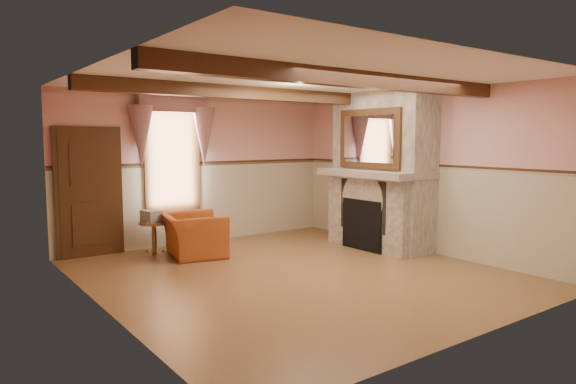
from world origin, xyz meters
TOP-DOWN VIEW (x-y plane):
  - floor at (0.00, 0.00)m, footprint 5.50×6.00m
  - ceiling at (0.00, 0.00)m, footprint 5.50×6.00m
  - wall_back at (0.00, 3.00)m, footprint 5.50×0.02m
  - wall_front at (0.00, -3.00)m, footprint 5.50×0.02m
  - wall_left at (-2.75, 0.00)m, footprint 0.02×6.00m
  - wall_right at (2.75, 0.00)m, footprint 0.02×6.00m
  - wainscot at (0.00, 0.00)m, footprint 5.50×6.00m
  - chair_rail at (0.00, 0.00)m, footprint 5.50×6.00m
  - firebox at (2.00, 0.60)m, footprint 0.20×0.95m
  - armchair at (-0.70, 1.94)m, footprint 1.16×1.27m
  - side_table at (-1.16, 2.51)m, footprint 0.55×0.55m
  - book_stack at (-1.19, 2.53)m, footprint 0.33×0.37m
  - radiator at (-0.53, 2.70)m, footprint 0.72×0.39m
  - bowl at (2.24, 0.50)m, footprint 0.38×0.38m
  - mantel_clock at (2.24, 1.35)m, footprint 0.14×0.24m
  - oil_lamp at (2.24, 0.95)m, footprint 0.11×0.11m
  - candle_red at (2.24, 0.13)m, footprint 0.06×0.06m
  - jar_yellow at (2.24, 0.33)m, footprint 0.06×0.06m
  - fireplace at (2.42, 0.60)m, footprint 0.85×2.00m
  - mantel at (2.24, 0.60)m, footprint 1.05×2.05m
  - overmantel_mirror at (2.06, 0.60)m, footprint 0.06×1.44m
  - door at (-2.10, 2.94)m, footprint 1.10×0.10m
  - window at (-0.60, 2.97)m, footprint 1.06×0.08m
  - window_drapes at (-0.60, 2.88)m, footprint 1.30×0.14m
  - ceiling_beam_front at (0.00, -1.20)m, footprint 5.50×0.18m
  - ceiling_beam_back at (0.00, 1.20)m, footprint 5.50×0.18m

SIDE VIEW (x-z plane):
  - floor at x=0.00m, z-range -0.01..0.01m
  - side_table at x=-1.16m, z-range 0.00..0.55m
  - radiator at x=-0.53m, z-range 0.00..0.60m
  - armchair at x=-0.70m, z-range 0.00..0.71m
  - firebox at x=2.00m, z-range 0.00..0.90m
  - book_stack at x=-1.19m, z-range 0.55..0.75m
  - wainscot at x=0.00m, z-range 0.00..1.50m
  - door at x=-2.10m, z-range 0.00..2.10m
  - mantel at x=2.24m, z-range 1.30..1.42m
  - wall_back at x=0.00m, z-range 0.00..2.80m
  - wall_front at x=0.00m, z-range 0.00..2.80m
  - wall_left at x=-2.75m, z-range 0.00..2.80m
  - wall_right at x=2.75m, z-range 0.00..2.80m
  - fireplace at x=2.42m, z-range 0.00..2.80m
  - bowl at x=2.24m, z-range 1.42..1.51m
  - jar_yellow at x=2.24m, z-range 1.42..1.54m
  - chair_rail at x=0.00m, z-range 1.46..1.54m
  - candle_red at x=2.24m, z-range 1.42..1.58m
  - mantel_clock at x=2.24m, z-range 1.42..1.62m
  - oil_lamp at x=2.24m, z-range 1.42..1.70m
  - window at x=-0.60m, z-range 0.64..2.66m
  - overmantel_mirror at x=2.06m, z-range 1.45..2.49m
  - window_drapes at x=-0.60m, z-range 1.55..2.95m
  - ceiling_beam_front at x=0.00m, z-range 2.60..2.80m
  - ceiling_beam_back at x=0.00m, z-range 2.60..2.80m
  - ceiling at x=0.00m, z-range 2.79..2.80m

